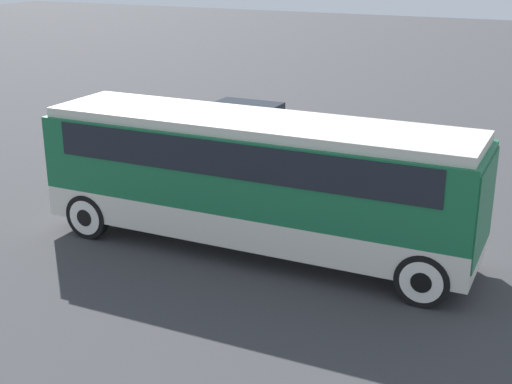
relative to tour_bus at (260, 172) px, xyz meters
The scene contains 4 objects.
ground_plane 1.93m from the tour_bus, behind, with size 120.00×120.00×0.00m, color #38383A.
tour_bus is the anchor object (origin of this frame).
parked_car_near 5.39m from the tour_bus, 83.54° to the left, with size 4.19×1.98×1.29m.
parked_car_mid 9.85m from the tour_bus, 117.17° to the left, with size 4.66×1.80×1.45m.
Camera 1 is at (6.70, -14.17, 6.89)m, focal length 50.00 mm.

